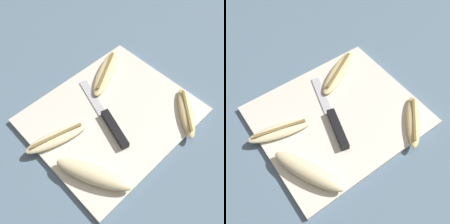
% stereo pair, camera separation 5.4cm
% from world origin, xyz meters
% --- Properties ---
extents(ground_plane, '(4.00, 4.00, 0.00)m').
position_xyz_m(ground_plane, '(0.00, 0.00, 0.00)').
color(ground_plane, slate).
extents(cutting_board, '(0.40, 0.35, 0.01)m').
position_xyz_m(cutting_board, '(0.00, 0.00, 0.01)').
color(cutting_board, silver).
rests_on(cutting_board, ground_plane).
extents(knife, '(0.09, 0.24, 0.02)m').
position_xyz_m(knife, '(-0.02, -0.02, 0.02)').
color(knife, black).
rests_on(knife, cutting_board).
extents(banana_pale_long, '(0.17, 0.08, 0.02)m').
position_xyz_m(banana_pale_long, '(-0.15, 0.04, 0.02)').
color(banana_pale_long, beige).
rests_on(banana_pale_long, cutting_board).
extents(banana_spotted_left, '(0.13, 0.14, 0.02)m').
position_xyz_m(banana_spotted_left, '(0.14, -0.13, 0.02)').
color(banana_spotted_left, '#DBC684').
rests_on(banana_spotted_left, cutting_board).
extents(banana_mellow_near, '(0.18, 0.13, 0.02)m').
position_xyz_m(banana_mellow_near, '(0.08, 0.11, 0.02)').
color(banana_mellow_near, beige).
rests_on(banana_mellow_near, cutting_board).
extents(banana_cream_curved, '(0.12, 0.18, 0.03)m').
position_xyz_m(banana_cream_curved, '(-0.15, -0.09, 0.03)').
color(banana_cream_curved, beige).
rests_on(banana_cream_curved, cutting_board).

